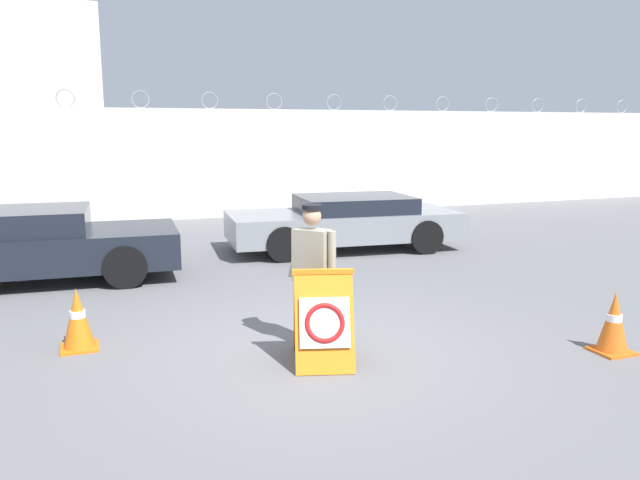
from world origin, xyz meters
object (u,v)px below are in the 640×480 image
Objects in this scene: parked_car_rear_sedan at (345,221)px; traffic_cone_near at (614,323)px; security_guard at (312,270)px; traffic_cone_mid at (78,319)px; barricade_sign at (323,318)px; parked_car_front_coupe at (30,245)px.

traffic_cone_near is at bearing 98.93° from parked_car_rear_sedan.
traffic_cone_near is (3.13, -1.36, -0.57)m from security_guard.
parked_car_rear_sedan is (-0.46, 6.72, 0.24)m from traffic_cone_near.
security_guard is 2.75m from traffic_cone_mid.
parked_car_rear_sedan reaches higher than traffic_cone_mid.
parked_car_rear_sedan is at bearing 81.56° from barricade_sign.
traffic_cone_mid is (-5.67, 2.25, 0.01)m from traffic_cone_near.
parked_car_rear_sedan is at bearing 40.62° from traffic_cone_mid.
traffic_cone_mid is (-2.48, 1.41, -0.16)m from barricade_sign.
parked_car_rear_sedan is (5.21, 4.47, 0.23)m from traffic_cone_mid.
traffic_cone_mid is 0.15× the size of parked_car_front_coupe.
security_guard reaches higher than parked_car_front_coupe.
traffic_cone_near is at bearing -39.66° from parked_car_front_coupe.
parked_car_front_coupe reaches higher than barricade_sign.
security_guard is 2.35× the size of traffic_cone_near.
parked_car_front_coupe is at bearing 137.21° from traffic_cone_near.
parked_car_front_coupe is (-3.28, 4.58, -0.29)m from security_guard.
traffic_cone_near is at bearing 1.78° from barricade_sign.
parked_car_front_coupe is (-3.22, 5.10, 0.11)m from barricade_sign.
security_guard is 2.32× the size of traffic_cone_mid.
barricade_sign is at bearing -29.71° from traffic_cone_mid.
barricade_sign is at bearing 70.10° from parked_car_rear_sedan.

